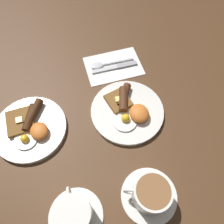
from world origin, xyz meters
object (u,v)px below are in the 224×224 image
object	(u,v)px
breakfast_plate_near	(127,110)
breakfast_plate_far	(30,127)
spoon	(101,65)
teacup_far	(74,215)
teacup_near	(151,194)
knife	(117,67)

from	to	relation	value
breakfast_plate_near	breakfast_plate_far	distance (m)	0.32
spoon	teacup_far	bearing A→B (deg)	69.01
breakfast_plate_far	teacup_near	bearing A→B (deg)	-140.77
breakfast_plate_far	spoon	size ratio (longest dim) A/B	1.37
teacup_near	knife	size ratio (longest dim) A/B	0.88
breakfast_plate_near	teacup_far	distance (m)	0.35
breakfast_plate_far	knife	bearing A→B (deg)	-69.04
teacup_far	teacup_near	bearing A→B (deg)	-97.03
teacup_far	spoon	distance (m)	0.52
breakfast_plate_near	spoon	world-z (taller)	breakfast_plate_near
breakfast_plate_near	knife	xyz separation A→B (m)	(0.19, -0.04, -0.01)
teacup_near	knife	xyz separation A→B (m)	(0.46, -0.09, -0.03)
teacup_near	knife	distance (m)	0.47
breakfast_plate_far	knife	xyz separation A→B (m)	(0.14, -0.35, -0.01)
breakfast_plate_far	knife	size ratio (longest dim) A/B	1.31
breakfast_plate_near	teacup_far	world-z (taller)	teacup_far
teacup_near	breakfast_plate_far	bearing A→B (deg)	39.23
spoon	teacup_near	bearing A→B (deg)	91.94
teacup_near	teacup_far	world-z (taller)	same
breakfast_plate_near	teacup_far	size ratio (longest dim) A/B	1.66
teacup_far	knife	bearing A→B (deg)	-33.98
breakfast_plate_near	breakfast_plate_far	xyz separation A→B (m)	(0.05, 0.31, -0.00)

